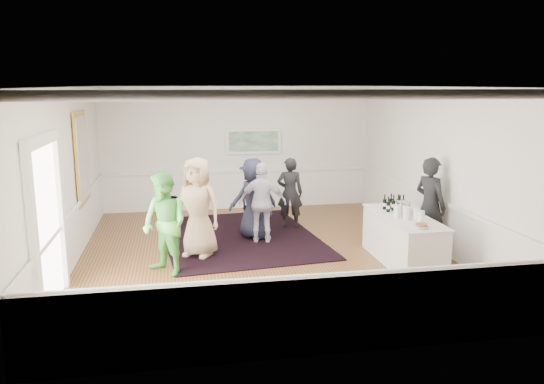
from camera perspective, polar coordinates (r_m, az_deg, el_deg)
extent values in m
plane|color=brown|center=(10.37, -1.01, -6.70)|extent=(8.00, 8.00, 0.00)
cube|color=white|center=(9.85, -1.08, 11.27)|extent=(7.00, 8.00, 0.02)
cube|color=white|center=(10.05, -21.15, 1.33)|extent=(0.02, 8.00, 3.20)
cube|color=white|center=(11.09, 17.13, 2.49)|extent=(0.02, 8.00, 3.20)
cube|color=white|center=(13.91, -3.68, 4.73)|extent=(7.00, 0.02, 3.20)
cube|color=white|center=(6.16, 4.91, -4.00)|extent=(7.00, 0.02, 3.20)
cube|color=gold|center=(11.28, -19.79, 3.50)|extent=(0.04, 1.25, 1.85)
cube|color=white|center=(11.28, -19.67, 3.50)|extent=(0.01, 1.05, 1.65)
cube|color=white|center=(7.53, -24.21, -5.26)|extent=(0.10, 0.14, 2.40)
cube|color=white|center=(9.08, -21.78, -2.32)|extent=(0.10, 0.14, 2.40)
cube|color=white|center=(8.08, -23.59, 5.14)|extent=(0.10, 1.78, 0.16)
cube|color=white|center=(8.31, -23.12, -3.66)|extent=(0.02, 1.50, 2.40)
cube|color=white|center=(13.89, -2.02, 5.48)|extent=(1.44, 0.05, 0.66)
cube|color=#266735|center=(13.86, -2.00, 5.47)|extent=(1.30, 0.01, 0.52)
cube|color=black|center=(11.50, -3.52, -4.82)|extent=(3.61, 4.49, 0.02)
cube|color=silver|center=(10.07, 13.90, -5.02)|extent=(0.77, 2.13, 0.87)
cube|color=silver|center=(9.95, 14.02, -2.58)|extent=(0.83, 2.19, 0.02)
imported|color=black|center=(10.66, 16.63, -1.41)|extent=(0.69, 0.81, 1.89)
imported|color=tan|center=(10.14, -7.99, -1.64)|extent=(1.11, 1.00, 1.91)
imported|color=#56BA4A|center=(9.26, -11.47, -3.38)|extent=(1.08, 1.11, 1.80)
imported|color=silver|center=(10.93, -1.02, -1.19)|extent=(1.04, 0.58, 1.67)
imported|color=#222539|center=(11.64, -2.05, -0.43)|extent=(1.17, 0.80, 1.67)
imported|color=black|center=(12.09, 1.93, -0.08)|extent=(0.67, 0.51, 1.63)
imported|color=#222539|center=(11.24, -1.95, -0.83)|extent=(0.93, 0.98, 1.68)
cylinder|color=#6DB841|center=(9.69, 14.29, -2.18)|extent=(0.12, 0.12, 0.24)
cylinder|color=#CA3B5F|center=(9.71, 15.30, -2.21)|extent=(0.12, 0.12, 0.24)
cylinder|color=#6BB23F|center=(9.79, 13.29, -2.00)|extent=(0.12, 0.12, 0.24)
cylinder|color=silver|center=(9.48, 15.74, -2.56)|extent=(0.12, 0.12, 0.24)
cylinder|color=silver|center=(10.04, 13.92, -1.72)|extent=(0.26, 0.26, 0.25)
imported|color=white|center=(9.19, 15.78, -3.59)|extent=(0.24, 0.24, 0.06)
cylinder|color=#95653B|center=(9.19, 15.78, -3.43)|extent=(0.19, 0.19, 0.04)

